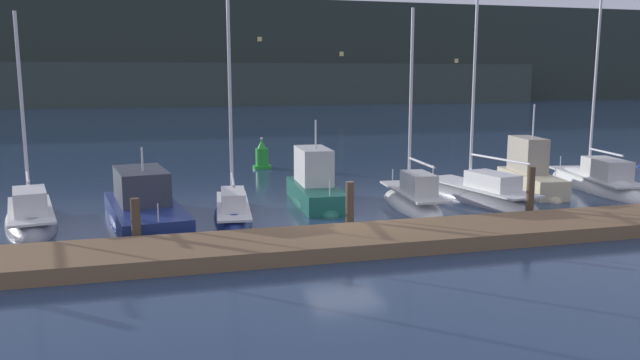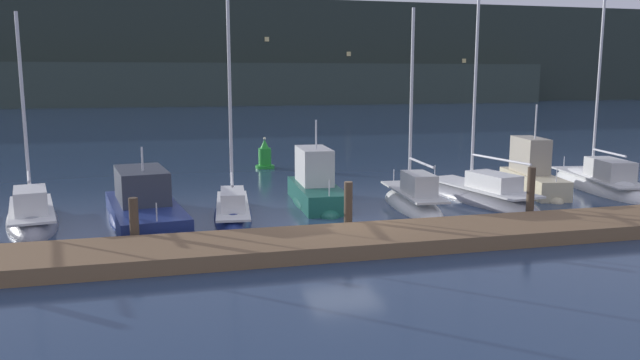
{
  "view_description": "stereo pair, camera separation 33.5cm",
  "coord_description": "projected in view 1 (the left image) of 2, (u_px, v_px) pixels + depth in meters",
  "views": [
    {
      "loc": [
        -6.23,
        -19.75,
        5.21
      ],
      "look_at": [
        0.0,
        3.18,
        1.2
      ],
      "focal_mm": 35.0,
      "sensor_mm": 36.0,
      "label": 1
    },
    {
      "loc": [
        -5.91,
        -19.83,
        5.21
      ],
      "look_at": [
        0.0,
        3.18,
        1.2
      ],
      "focal_mm": 35.0,
      "sensor_mm": 36.0,
      "label": 2
    }
  ],
  "objects": [
    {
      "name": "ground_plane",
      "position": [
        344.0,
        230.0,
        21.27
      ],
      "size": [
        400.0,
        400.0,
        0.0
      ],
      "primitive_type": "plane",
      "color": "navy"
    },
    {
      "name": "dock",
      "position": [
        366.0,
        239.0,
        19.12
      ],
      "size": [
        34.46,
        2.8,
        0.45
      ],
      "primitive_type": "cube",
      "color": "brown",
      "rests_on": "ground"
    },
    {
      "name": "mooring_pile_1",
      "position": [
        136.0,
        223.0,
        18.84
      ],
      "size": [
        0.28,
        0.28,
        1.55
      ],
      "primitive_type": "cylinder",
      "color": "#4C3D2D",
      "rests_on": "ground"
    },
    {
      "name": "mooring_pile_2",
      "position": [
        350.0,
        208.0,
        20.58
      ],
      "size": [
        0.28,
        0.28,
        1.75
      ],
      "primitive_type": "cylinder",
      "color": "#4C3D2D",
      "rests_on": "ground"
    },
    {
      "name": "mooring_pile_3",
      "position": [
        530.0,
        194.0,
        22.32
      ],
      "size": [
        0.28,
        0.28,
        1.98
      ],
      "primitive_type": "cylinder",
      "color": "#4C3D2D",
      "rests_on": "ground"
    },
    {
      "name": "sailboat_berth_2",
      "position": [
        31.0,
        221.0,
        21.98
      ],
      "size": [
        2.85,
        6.43,
        8.1
      ],
      "color": "gray",
      "rests_on": "ground"
    },
    {
      "name": "motorboat_berth_3",
      "position": [
        145.0,
        213.0,
        22.53
      ],
      "size": [
        3.47,
        7.23,
        3.3
      ],
      "color": "navy",
      "rests_on": "ground"
    },
    {
      "name": "sailboat_berth_4",
      "position": [
        233.0,
        214.0,
        22.96
      ],
      "size": [
        2.02,
        6.37,
        9.2
      ],
      "color": "navy",
      "rests_on": "ground"
    },
    {
      "name": "motorboat_berth_5",
      "position": [
        316.0,
        195.0,
        25.46
      ],
      "size": [
        2.03,
        5.63,
        4.09
      ],
      "color": "#195647",
      "rests_on": "ground"
    },
    {
      "name": "sailboat_berth_6",
      "position": [
        413.0,
        203.0,
        24.72
      ],
      "size": [
        1.97,
        5.79,
        8.33
      ],
      "color": "white",
      "rests_on": "ground"
    },
    {
      "name": "sailboat_berth_7",
      "position": [
        479.0,
        197.0,
        26.16
      ],
      "size": [
        3.21,
        7.16,
        8.92
      ],
      "color": "gray",
      "rests_on": "ground"
    },
    {
      "name": "motorboat_berth_8",
      "position": [
        530.0,
        181.0,
        28.09
      ],
      "size": [
        2.28,
        5.32,
        4.48
      ],
      "color": "beige",
      "rests_on": "ground"
    },
    {
      "name": "sailboat_berth_9",
      "position": [
        595.0,
        185.0,
        29.02
      ],
      "size": [
        3.32,
        7.8,
        9.61
      ],
      "color": "white",
      "rests_on": "ground"
    },
    {
      "name": "channel_buoy",
      "position": [
        262.0,
        157.0,
        35.18
      ],
      "size": [
        1.08,
        1.08,
        1.77
      ],
      "color": "green",
      "rests_on": "ground"
    },
    {
      "name": "hillside_backdrop",
      "position": [
        178.0,
        56.0,
        115.31
      ],
      "size": [
        240.0,
        23.0,
        18.85
      ],
      "color": "#28332D",
      "rests_on": "ground"
    }
  ]
}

